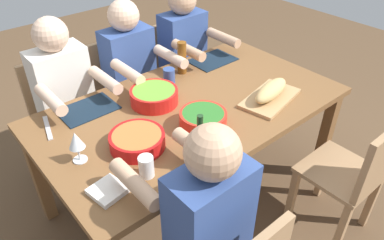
{
  "coord_description": "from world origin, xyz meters",
  "views": [
    {
      "loc": [
        -1.18,
        -1.38,
        1.92
      ],
      "look_at": [
        0.0,
        0.0,
        0.63
      ],
      "focal_mm": 34.24,
      "sensor_mm": 36.0,
      "label": 1
    }
  ],
  "objects_px": {
    "dining_table": "(192,116)",
    "diner_near_left": "(203,220)",
    "wine_glass": "(76,141)",
    "chair_far_center": "(122,88)",
    "chair_far_left": "(62,111)",
    "serving_bowl_greens": "(203,119)",
    "serving_bowl_fruit": "(137,140)",
    "cutting_board": "(270,98)",
    "wine_bottle": "(200,148)",
    "cup_near_left": "(146,167)",
    "diner_far_left": "(67,95)",
    "chair_far_right": "(173,69)",
    "bread_loaf": "(271,90)",
    "cup_far_center": "(169,76)",
    "diner_far_right": "(186,52)",
    "diner_far_center": "(133,72)",
    "chair_near_right": "(355,173)",
    "serving_bowl_salad": "(154,95)",
    "napkin_stack": "(108,191)",
    "beer_bottle": "(182,58)"
  },
  "relations": [
    {
      "from": "diner_far_right",
      "to": "wine_bottle",
      "type": "xyz_separation_m",
      "value": [
        -0.81,
        -1.08,
        0.15
      ]
    },
    {
      "from": "cup_far_center",
      "to": "serving_bowl_salad",
      "type": "bearing_deg",
      "value": -149.1
    },
    {
      "from": "wine_bottle",
      "to": "chair_far_left",
      "type": "bearing_deg",
      "value": 97.96
    },
    {
      "from": "chair_far_center",
      "to": "diner_far_center",
      "type": "distance_m",
      "value": 0.28
    },
    {
      "from": "diner_far_center",
      "to": "diner_far_right",
      "type": "distance_m",
      "value": 0.5
    },
    {
      "from": "dining_table",
      "to": "diner_far_center",
      "type": "xyz_separation_m",
      "value": [
        -0.0,
        0.65,
        0.04
      ]
    },
    {
      "from": "chair_far_center",
      "to": "chair_far_right",
      "type": "bearing_deg",
      "value": 0.0
    },
    {
      "from": "dining_table",
      "to": "diner_near_left",
      "type": "relative_size",
      "value": 1.5
    },
    {
      "from": "chair_far_right",
      "to": "beer_bottle",
      "type": "xyz_separation_m",
      "value": [
        -0.28,
        -0.48,
        0.37
      ]
    },
    {
      "from": "chair_far_left",
      "to": "serving_bowl_greens",
      "type": "xyz_separation_m",
      "value": [
        0.4,
        -1.04,
        0.31
      ]
    },
    {
      "from": "serving_bowl_fruit",
      "to": "cutting_board",
      "type": "height_order",
      "value": "serving_bowl_fruit"
    },
    {
      "from": "dining_table",
      "to": "diner_far_left",
      "type": "height_order",
      "value": "diner_far_left"
    },
    {
      "from": "diner_far_left",
      "to": "diner_far_right",
      "type": "bearing_deg",
      "value": 0.0
    },
    {
      "from": "cup_far_center",
      "to": "napkin_stack",
      "type": "distance_m",
      "value": 0.98
    },
    {
      "from": "serving_bowl_salad",
      "to": "bread_loaf",
      "type": "distance_m",
      "value": 0.7
    },
    {
      "from": "cutting_board",
      "to": "chair_far_center",
      "type": "bearing_deg",
      "value": 109.83
    },
    {
      "from": "diner_near_left",
      "to": "diner_far_center",
      "type": "bearing_deg",
      "value": 69.16
    },
    {
      "from": "cup_far_center",
      "to": "diner_far_left",
      "type": "bearing_deg",
      "value": 146.33
    },
    {
      "from": "chair_near_right",
      "to": "chair_far_right",
      "type": "bearing_deg",
      "value": 90.0
    },
    {
      "from": "chair_far_right",
      "to": "wine_bottle",
      "type": "relative_size",
      "value": 2.93
    },
    {
      "from": "chair_far_center",
      "to": "chair_far_left",
      "type": "relative_size",
      "value": 1.0
    },
    {
      "from": "wine_glass",
      "to": "chair_far_center",
      "type": "bearing_deg",
      "value": 49.67
    },
    {
      "from": "bread_loaf",
      "to": "diner_far_right",
      "type": "bearing_deg",
      "value": 83.72
    },
    {
      "from": "serving_bowl_fruit",
      "to": "bread_loaf",
      "type": "height_order",
      "value": "bread_loaf"
    },
    {
      "from": "wine_bottle",
      "to": "chair_far_center",
      "type": "bearing_deg",
      "value": 75.82
    },
    {
      "from": "chair_far_center",
      "to": "chair_near_right",
      "type": "height_order",
      "value": "same"
    },
    {
      "from": "wine_glass",
      "to": "napkin_stack",
      "type": "bearing_deg",
      "value": -90.98
    },
    {
      "from": "chair_far_left",
      "to": "bread_loaf",
      "type": "distance_m",
      "value": 1.45
    },
    {
      "from": "cup_far_center",
      "to": "chair_near_right",
      "type": "bearing_deg",
      "value": -68.39
    },
    {
      "from": "chair_near_right",
      "to": "cup_near_left",
      "type": "relative_size",
      "value": 8.04
    },
    {
      "from": "dining_table",
      "to": "cup_near_left",
      "type": "height_order",
      "value": "cup_near_left"
    },
    {
      "from": "serving_bowl_greens",
      "to": "wine_glass",
      "type": "distance_m",
      "value": 0.66
    },
    {
      "from": "serving_bowl_greens",
      "to": "cup_near_left",
      "type": "height_order",
      "value": "cup_near_left"
    },
    {
      "from": "serving_bowl_fruit",
      "to": "wine_glass",
      "type": "bearing_deg",
      "value": 160.82
    },
    {
      "from": "chair_far_left",
      "to": "cutting_board",
      "type": "distance_m",
      "value": 1.44
    },
    {
      "from": "chair_far_left",
      "to": "serving_bowl_salad",
      "type": "relative_size",
      "value": 2.99
    },
    {
      "from": "wine_glass",
      "to": "cup_far_center",
      "type": "distance_m",
      "value": 0.84
    },
    {
      "from": "bread_loaf",
      "to": "dining_table",
      "type": "bearing_deg",
      "value": 146.5
    },
    {
      "from": "serving_bowl_salad",
      "to": "chair_far_center",
      "type": "bearing_deg",
      "value": 76.97
    },
    {
      "from": "diner_far_right",
      "to": "cup_far_center",
      "type": "height_order",
      "value": "diner_far_right"
    },
    {
      "from": "chair_far_left",
      "to": "cup_near_left",
      "type": "bearing_deg",
      "value": -92.34
    },
    {
      "from": "serving_bowl_fruit",
      "to": "serving_bowl_greens",
      "type": "relative_size",
      "value": 1.1
    },
    {
      "from": "chair_near_right",
      "to": "cup_near_left",
      "type": "height_order",
      "value": "chair_near_right"
    },
    {
      "from": "dining_table",
      "to": "cutting_board",
      "type": "xyz_separation_m",
      "value": [
        0.4,
        -0.26,
        0.09
      ]
    },
    {
      "from": "chair_far_right",
      "to": "napkin_stack",
      "type": "bearing_deg",
      "value": -137.35
    },
    {
      "from": "dining_table",
      "to": "cup_near_left",
      "type": "distance_m",
      "value": 0.64
    },
    {
      "from": "diner_far_left",
      "to": "chair_far_right",
      "type": "bearing_deg",
      "value": 10.5
    },
    {
      "from": "chair_far_center",
      "to": "chair_far_left",
      "type": "bearing_deg",
      "value": 180.0
    },
    {
      "from": "chair_far_center",
      "to": "serving_bowl_greens",
      "type": "bearing_deg",
      "value": -95.41
    },
    {
      "from": "cup_near_left",
      "to": "dining_table",
      "type": "bearing_deg",
      "value": 30.39
    }
  ]
}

